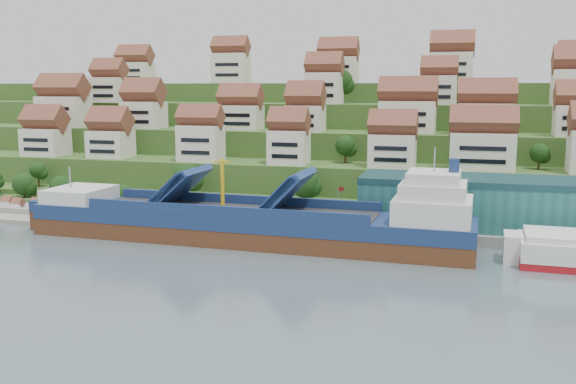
% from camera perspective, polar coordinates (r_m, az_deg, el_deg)
% --- Properties ---
extents(ground, '(300.00, 300.00, 0.00)m').
position_cam_1_polar(ground, '(125.97, -4.55, -4.47)').
color(ground, slate).
rests_on(ground, ground).
extents(quay, '(180.00, 14.00, 2.20)m').
position_cam_1_polar(quay, '(134.81, 5.68, -3.08)').
color(quay, gray).
rests_on(quay, ground).
extents(pebble_beach, '(45.00, 20.00, 1.00)m').
position_cam_1_polar(pebble_beach, '(164.38, -22.39, -1.70)').
color(pebble_beach, gray).
rests_on(pebble_beach, ground).
extents(hillside, '(260.00, 128.00, 31.00)m').
position_cam_1_polar(hillside, '(223.21, 4.62, 4.37)').
color(hillside, '#2D4C1E').
rests_on(hillside, ground).
extents(hillside_village, '(157.76, 60.97, 29.83)m').
position_cam_1_polar(hillside_village, '(178.75, 2.69, 7.41)').
color(hillside_village, silver).
rests_on(hillside_village, ground).
extents(hillside_trees, '(143.18, 62.14, 32.47)m').
position_cam_1_polar(hillside_trees, '(164.80, -1.51, 4.39)').
color(hillside_trees, '#1B3F15').
rests_on(hillside_trees, ground).
extents(warehouse, '(60.00, 15.00, 10.00)m').
position_cam_1_polar(warehouse, '(134.05, 19.48, -0.99)').
color(warehouse, '#276A67').
rests_on(warehouse, quay).
extents(flagpole, '(1.28, 0.16, 8.00)m').
position_cam_1_polar(flagpole, '(129.18, 4.52, -1.00)').
color(flagpole, gray).
rests_on(flagpole, quay).
extents(beach_huts, '(14.40, 3.70, 2.20)m').
position_cam_1_polar(beach_huts, '(164.37, -23.25, -1.19)').
color(beach_huts, white).
rests_on(beach_huts, pebble_beach).
extents(cargo_ship, '(87.58, 15.79, 19.47)m').
position_cam_1_polar(cargo_ship, '(124.41, -2.86, -2.91)').
color(cargo_ship, '#542E19').
rests_on(cargo_ship, ground).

